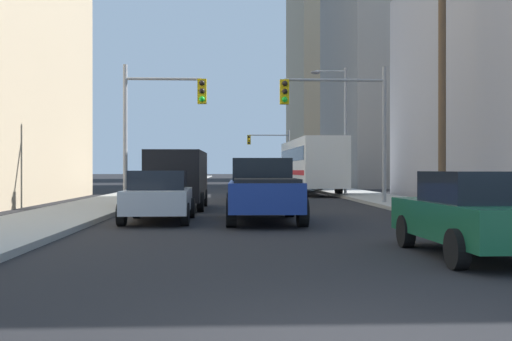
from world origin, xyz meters
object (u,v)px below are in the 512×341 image
Objects in this scene: sedan_green at (477,214)px; traffic_signal_far_right at (270,147)px; city_bus at (311,164)px; sedan_maroon at (245,179)px; cargo_van_black at (178,176)px; traffic_signal_near_right at (339,111)px; pickup_truck_blue at (263,190)px; traffic_signal_near_left at (161,111)px; sedan_silver at (159,196)px; sedan_white at (252,185)px.

traffic_signal_far_right reaches higher than sedan_green.
sedan_maroon is (-3.93, 10.94, -1.16)m from city_bus.
traffic_signal_near_right is (6.70, 1.96, 2.79)m from cargo_van_black.
traffic_signal_near_left is at bearing 117.23° from pickup_truck_blue.
traffic_signal_far_right is (-0.57, 28.95, 2.16)m from city_bus.
sedan_silver is 31.15m from sedan_maroon.
traffic_signal_near_left reaches higher than sedan_silver.
traffic_signal_near_right reaches higher than sedan_green.
traffic_signal_near_left is at bearing 114.78° from cargo_van_black.
traffic_signal_far_right is at bearing 89.74° from sedan_green.
sedan_green is 56.48m from traffic_signal_far_right.
cargo_van_black is 6.71m from sedan_white.
city_bus is 11.68m from sedan_maroon.
pickup_truck_blue is 1.04× the size of cargo_van_black.
sedan_maroon is at bearing -100.57° from traffic_signal_far_right.
pickup_truck_blue is 6.42m from cargo_van_black.
traffic_signal_near_right is (3.42, -23.25, 3.31)m from sedan_maroon.
cargo_van_black is (-3.02, 5.66, 0.35)m from pickup_truck_blue.
sedan_maroon is at bearing 83.82° from sedan_silver.
sedan_white is 6.52m from traffic_signal_near_left.
traffic_signal_near_left is (-8.12, -12.31, 2.10)m from city_bus.
traffic_signal_near_right is at bearing 88.79° from sedan_green.
traffic_signal_near_right reaches higher than cargo_van_black.
traffic_signal_far_right is (-0.06, 41.26, 0.01)m from traffic_signal_near_right.
sedan_silver is at bearing -96.18° from sedan_maroon.
sedan_green is at bearing -80.36° from sedan_white.
cargo_van_black is 0.87× the size of traffic_signal_far_right.
traffic_signal_far_right reaches higher than sedan_white.
pickup_truck_blue reaches higher than sedan_silver.
city_bus reaches higher than sedan_maroon.
city_bus is 1.93× the size of traffic_signal_near_right.
traffic_signal_near_right is at bearing -92.37° from city_bus.
city_bus is at bearing 88.27° from sedan_green.
traffic_signal_near_left is (-3.92, 7.62, 3.10)m from pickup_truck_blue.
traffic_signal_far_right is at bearing 82.19° from sedan_silver.
sedan_silver and sedan_white have the same top height.
sedan_maroon is 23.73m from traffic_signal_near_right.
traffic_signal_near_left is at bearing -100.36° from traffic_signal_far_right.
sedan_white is at bearing 44.20° from traffic_signal_near_left.
traffic_signal_near_right is 41.26m from traffic_signal_far_right.
traffic_signal_far_right is (7.54, 41.26, 0.06)m from traffic_signal_near_left.
traffic_signal_near_left reaches higher than sedan_maroon.
pickup_truck_blue is 0.91× the size of traffic_signal_near_left.
traffic_signal_near_right is (-0.51, -12.31, 2.15)m from city_bus.
traffic_signal_near_left is 1.00× the size of traffic_signal_near_right.
sedan_green is 17.10m from traffic_signal_near_left.
traffic_signal_near_right is (3.69, 7.62, 3.15)m from pickup_truck_blue.
cargo_van_black is at bearing -98.73° from traffic_signal_far_right.
sedan_green is at bearing -91.73° from city_bus.
traffic_signal_far_right is (6.71, 48.98, 3.32)m from sedan_silver.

